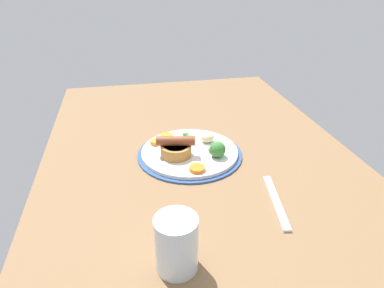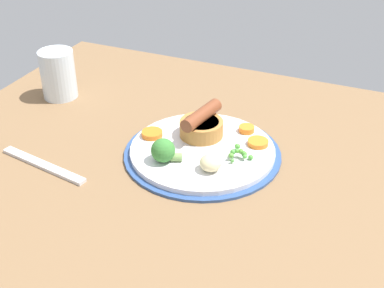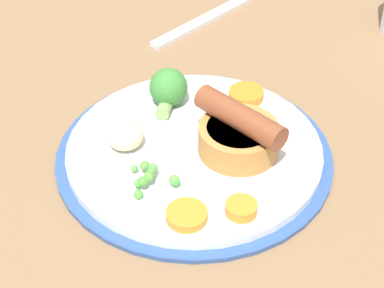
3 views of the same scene
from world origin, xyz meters
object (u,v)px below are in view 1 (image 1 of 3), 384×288
carrot_slice_0 (197,169)px  carrot_slice_1 (155,142)px  dinner_plate (190,153)px  drinking_glass (176,244)px  pea_pile (186,136)px  potato_chunk_0 (207,137)px  fork (276,201)px  broccoli_floret_near (217,149)px  carrot_slice_2 (167,136)px  sausage_pudding (176,148)px

carrot_slice_0 → carrot_slice_1: size_ratio=1.33×
dinner_plate → drinking_glass: size_ratio=2.72×
pea_pile → potato_chunk_0: potato_chunk_0 is taller
fork → carrot_slice_1: bearing=48.0°
broccoli_floret_near → carrot_slice_2: (12.77, 10.96, -1.53)cm
broccoli_floret_near → dinner_plate: bearing=-147.7°
dinner_plate → fork: 26.96cm
sausage_pudding → potato_chunk_0: (5.49, -9.45, -0.77)cm
dinner_plate → pea_pile: pea_pile is taller
sausage_pudding → pea_pile: size_ratio=2.01×
broccoli_floret_near → carrot_slice_2: bearing=-161.7°
carrot_slice_2 → fork: 36.69cm
sausage_pudding → fork: size_ratio=0.55×
broccoli_floret_near → carrot_slice_0: bearing=-71.7°
broccoli_floret_near → fork: (-18.78, -7.71, -3.05)cm
sausage_pudding → fork: 27.91cm
potato_chunk_0 → carrot_slice_2: (4.74, 10.39, -0.93)cm
pea_pile → carrot_slice_2: size_ratio=1.36×
dinner_plate → sausage_pudding: (-1.81, 3.88, 2.95)cm
potato_chunk_0 → carrot_slice_2: size_ratio=1.00×
dinner_plate → broccoli_floret_near: size_ratio=5.26×
drinking_glass → potato_chunk_0: bearing=-20.6°
broccoli_floret_near → carrot_slice_1: (9.55, 14.46, -1.43)cm
carrot_slice_2 → potato_chunk_0: bearing=-114.5°
dinner_plate → fork: size_ratio=1.51×
dinner_plate → drinking_glass: drinking_glass is taller
pea_pile → drinking_glass: size_ratio=0.49×
carrot_slice_0 → dinner_plate: bearing=-1.0°
carrot_slice_0 → drinking_glass: bearing=160.8°
pea_pile → drinking_glass: (-42.29, 9.37, 2.67)cm
broccoli_floret_near → carrot_slice_0: size_ratio=1.38×
sausage_pudding → potato_chunk_0: sausage_pudding is taller
dinner_plate → carrot_slice_0: size_ratio=7.26×
carrot_slice_2 → carrot_slice_1: bearing=132.6°
fork → broccoli_floret_near: bearing=32.3°
sausage_pudding → fork: (-21.32, -17.73, -3.21)cm
carrot_slice_1 → potato_chunk_0: bearing=-96.2°
carrot_slice_0 → sausage_pudding: bearing=25.0°
potato_chunk_0 → drinking_glass: 42.09cm
pea_pile → fork: (-29.74, -13.67, -2.02)cm
potato_chunk_0 → carrot_slice_1: 14.00cm
dinner_plate → carrot_slice_1: size_ratio=9.66×
dinner_plate → carrot_slice_2: carrot_slice_2 is taller
broccoli_floret_near → drinking_glass: drinking_glass is taller
sausage_pudding → broccoli_floret_near: sausage_pudding is taller
carrot_slice_0 → drinking_glass: size_ratio=0.38×
pea_pile → carrot_slice_2: 5.34cm
carrot_slice_1 → carrot_slice_0: bearing=-151.4°
carrot_slice_0 → carrot_slice_1: same height
fork → dinner_plate: bearing=40.9°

